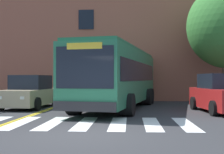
# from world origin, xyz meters

# --- Properties ---
(ground_plane) EXTENTS (120.00, 120.00, 0.00)m
(ground_plane) POSITION_xyz_m (0.00, 0.00, 0.00)
(ground_plane) COLOR #303033
(crosswalk) EXTENTS (8.83, 3.62, 0.01)m
(crosswalk) POSITION_xyz_m (-0.85, 2.16, 0.00)
(crosswalk) COLOR white
(crosswalk) RESTS_ON ground
(lane_line_yellow_inner) EXTENTS (0.12, 36.00, 0.01)m
(lane_line_yellow_inner) POSITION_xyz_m (-3.05, 16.16, 0.00)
(lane_line_yellow_inner) COLOR gold
(lane_line_yellow_inner) RESTS_ON ground
(lane_line_yellow_outer) EXTENTS (0.12, 36.00, 0.01)m
(lane_line_yellow_outer) POSITION_xyz_m (-2.89, 16.16, 0.00)
(lane_line_yellow_outer) COLOR gold
(lane_line_yellow_outer) RESTS_ON ground
(city_bus) EXTENTS (4.28, 11.07, 3.16)m
(city_bus) POSITION_xyz_m (0.56, 7.90, 1.71)
(city_bus) COLOR #28704C
(city_bus) RESTS_ON ground
(car_tan_near_lane) EXTENTS (2.29, 4.73, 1.77)m
(car_tan_near_lane) POSITION_xyz_m (-4.23, 7.87, 0.80)
(car_tan_near_lane) COLOR tan
(car_tan_near_lane) RESTS_ON ground
(car_red_far_lane) EXTENTS (2.53, 4.71, 1.82)m
(car_red_far_lane) POSITION_xyz_m (5.58, 6.25, 0.83)
(car_red_far_lane) COLOR #AD1E1E
(car_red_far_lane) RESTS_ON ground
(car_navy_behind_bus) EXTENTS (2.27, 4.08, 1.75)m
(car_navy_behind_bus) POSITION_xyz_m (1.61, 18.61, 0.80)
(car_navy_behind_bus) COLOR navy
(car_navy_behind_bus) RESTS_ON ground
(building_facade) EXTENTS (40.88, 8.77, 11.02)m
(building_facade) POSITION_xyz_m (-2.06, 17.73, 5.52)
(building_facade) COLOR #9E5642
(building_facade) RESTS_ON ground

